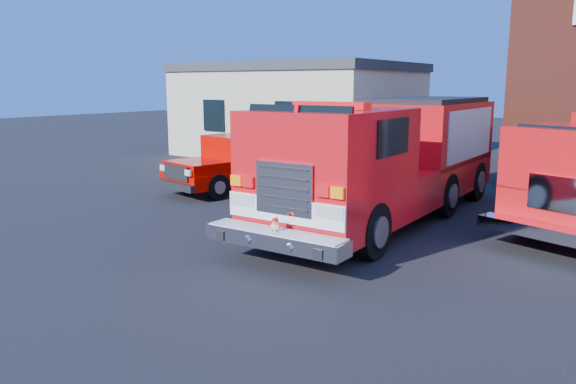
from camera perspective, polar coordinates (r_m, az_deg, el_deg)
The scene contains 4 objects.
ground at distance 12.27m, azimuth 3.18°, elevation -5.09°, with size 100.00×100.00×0.00m, color black.
side_building at distance 27.62m, azimuth 1.25°, elevation 8.46°, with size 10.20×8.20×4.35m.
fire_engine at distance 14.30m, azimuth 10.29°, elevation 3.46°, with size 2.88×9.84×3.03m.
pickup_truck at distance 18.39m, azimuth -4.37°, elevation 2.94°, with size 3.09×5.72×1.78m.
Camera 1 is at (6.09, -10.10, 3.38)m, focal length 35.00 mm.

